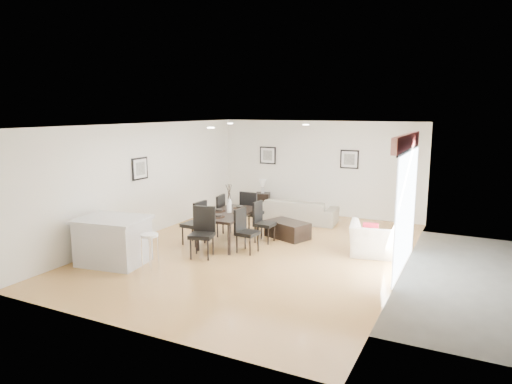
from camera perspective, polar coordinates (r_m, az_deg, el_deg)
The scene contains 26 objects.
ground at distance 9.92m, azimuth 0.18°, elevation -7.41°, with size 8.00×8.00×0.00m, color tan.
wall_back at distance 13.26m, azimuth 7.83°, elevation 2.98°, with size 6.00×0.04×2.70m, color white.
wall_front at distance 6.34m, azimuth -16.03°, elevation -5.33°, with size 6.00×0.04×2.70m, color white.
wall_left at distance 11.23m, azimuth -13.70°, elevation 1.47°, with size 0.04×8.00×2.70m, color white.
wall_right at distance 8.72m, azimuth 18.17°, elevation -1.23°, with size 0.04×8.00×2.70m, color white.
ceiling at distance 9.46m, azimuth 0.19°, elevation 8.38°, with size 6.00×8.00×0.02m, color white.
sofa at distance 12.42m, azimuth 5.20°, elevation -2.33°, with size 2.13×0.83×0.62m, color gray.
armchair at distance 9.86m, azimuth 14.75°, elevation -5.77°, with size 1.06×0.93×0.69m, color silver.
dining_table at distance 10.36m, azimuth -3.36°, elevation -2.96°, with size 0.98×1.78×0.72m.
dining_chair_wnear at distance 10.33m, azimuth -7.45°, elevation -3.54°, with size 0.48×0.48×1.00m.
dining_chair_wfar at distance 11.05m, azimuth -4.94°, elevation -2.61°, with size 0.51×0.51×1.00m.
dining_chair_enear at distance 9.75m, azimuth -1.48°, elevation -4.51°, with size 0.46×0.46×0.94m.
dining_chair_efar at distance 10.49m, azimuth 0.70°, elevation -3.45°, with size 0.42×0.42×0.94m.
dining_chair_head at distance 9.51m, azimuth -6.65°, elevation -4.61°, with size 0.57×0.57×1.04m.
dining_chair_foot at distance 11.28m, azimuth -0.70°, elevation -2.20°, with size 0.46×0.46×1.03m.
vase at distance 10.29m, azimuth -3.38°, elevation -1.10°, with size 0.85×1.30×0.66m.
coffee_table at distance 10.89m, azimuth 3.98°, elevation -4.72°, with size 0.99×0.60×0.40m, color black.
side_table at distance 13.72m, azimuth 0.84°, elevation -1.24°, with size 0.41×0.41×0.55m, color black.
table_lamp at distance 13.62m, azimuth 0.85°, elevation 0.96°, with size 0.21×0.21×0.40m.
cushion at distance 9.73m, azimuth 14.12°, elevation -4.70°, with size 0.31×0.10×0.31m, color #A41525.
kitchen_island at distance 9.46m, azimuth -17.45°, elevation -5.80°, with size 1.46×1.20×0.93m.
bar_stool at distance 8.83m, azimuth -13.16°, elevation -5.76°, with size 0.33×0.33×0.72m.
framed_print_back_left at distance 13.79m, azimuth 1.49°, elevation 4.60°, with size 0.52×0.04×0.52m.
framed_print_back_right at distance 12.95m, azimuth 11.60°, elevation 4.02°, with size 0.52×0.04×0.52m.
framed_print_left_wall at distance 11.02m, azimuth -14.31°, elevation 2.85°, with size 0.04×0.52×0.52m.
sliding_door at distance 8.97m, azimuth 18.28°, elevation 1.11°, with size 0.12×2.70×2.57m.
Camera 1 is at (4.16, -8.48, 3.01)m, focal length 32.00 mm.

